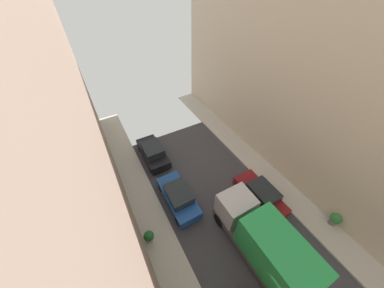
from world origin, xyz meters
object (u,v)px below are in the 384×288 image
object	(u,v)px
potted_plant_4	(335,219)
potted_plant_3	(149,237)
parked_car_left_5	(153,152)
delivery_truck	(264,243)
parked_car_left_4	(178,197)
parked_car_right_2	(261,195)

from	to	relation	value
potted_plant_4	potted_plant_3	bearing A→B (deg)	156.18
parked_car_left_5	delivery_truck	world-z (taller)	delivery_truck
potted_plant_4	parked_car_left_5	bearing A→B (deg)	125.45
parked_car_left_4	delivery_truck	world-z (taller)	delivery_truck
potted_plant_3	parked_car_left_4	bearing A→B (deg)	29.91
delivery_truck	parked_car_left_5	bearing A→B (deg)	103.97
potted_plant_3	potted_plant_4	world-z (taller)	potted_plant_4
parked_car_right_2	delivery_truck	xyz separation A→B (m)	(-2.70, -2.82, 1.07)
parked_car_right_2	potted_plant_4	bearing A→B (deg)	-51.47
parked_car_left_4	potted_plant_4	world-z (taller)	parked_car_left_4
parked_car_left_4	delivery_truck	bearing A→B (deg)	-64.42
parked_car_right_2	potted_plant_4	size ratio (longest dim) A/B	4.11
parked_car_left_5	delivery_truck	bearing A→B (deg)	-76.03
parked_car_right_2	potted_plant_4	xyz separation A→B (m)	(3.06, -3.85, 0.01)
parked_car_left_5	potted_plant_3	xyz separation A→B (m)	(-2.89, -6.88, -0.04)
potted_plant_4	parked_car_right_2	bearing A→B (deg)	128.53
parked_car_left_4	parked_car_right_2	size ratio (longest dim) A/B	1.00
delivery_truck	potted_plant_3	bearing A→B (deg)	144.54
delivery_truck	parked_car_right_2	bearing A→B (deg)	46.21
delivery_truck	potted_plant_4	size ratio (longest dim) A/B	6.46
delivery_truck	potted_plant_3	world-z (taller)	delivery_truck
delivery_truck	potted_plant_3	distance (m)	6.95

